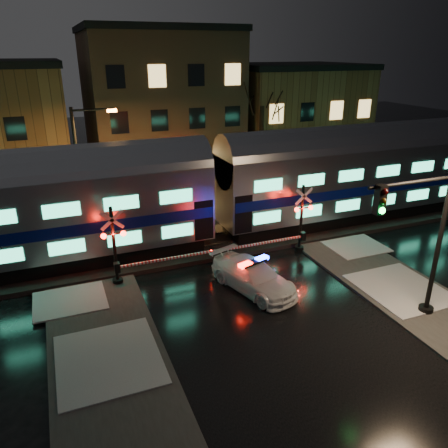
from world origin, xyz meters
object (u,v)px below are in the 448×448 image
Objects in this scene: crossing_signal_right at (296,227)px; traffic_light at (421,244)px; streetlight at (83,164)px; police_car at (253,276)px; crossing_signal_left at (123,253)px.

traffic_light is at bearing -81.06° from crossing_signal_right.
crossing_signal_right is at bearing 106.19° from traffic_light.
police_car is at bearing -56.52° from streetlight.
traffic_light reaches higher than police_car.
streetlight reaches higher than crossing_signal_right.
crossing_signal_right is 9.00m from crossing_signal_left.
crossing_signal_right is 12.24m from streetlight.
streetlight is (-0.88, 6.70, 2.67)m from crossing_signal_left.
police_car is 0.78× the size of traffic_light.
streetlight is (-6.18, 9.34, 3.58)m from police_car.
crossing_signal_left is at bearing 136.38° from police_car.
crossing_signal_left is 0.74× the size of streetlight.
streetlight is at bearing 106.37° from police_car.
traffic_light is at bearing -35.13° from crossing_signal_left.
police_car is 11.76m from streetlight.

